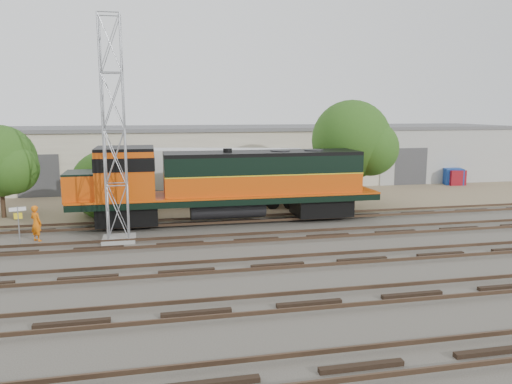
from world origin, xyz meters
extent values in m
plane|color=#47423A|center=(0.00, 0.00, 0.00)|extent=(140.00, 140.00, 0.00)
cube|color=#726047|center=(0.00, 15.00, 0.01)|extent=(80.00, 16.00, 0.02)
cube|color=black|center=(0.00, -12.00, 0.07)|extent=(80.00, 2.40, 0.14)
cube|color=#4C3828|center=(0.00, -12.75, 0.21)|extent=(80.00, 0.08, 0.14)
cube|color=#4C3828|center=(0.00, -11.25, 0.21)|extent=(80.00, 0.08, 0.14)
cube|color=black|center=(0.00, -7.50, 0.07)|extent=(80.00, 2.40, 0.14)
cube|color=#4C3828|center=(0.00, -8.25, 0.21)|extent=(80.00, 0.08, 0.14)
cube|color=#4C3828|center=(0.00, -6.75, 0.21)|extent=(80.00, 0.08, 0.14)
cube|color=black|center=(0.00, -3.00, 0.07)|extent=(80.00, 2.40, 0.14)
cube|color=#4C3828|center=(0.00, -3.75, 0.21)|extent=(80.00, 0.08, 0.14)
cube|color=#4C3828|center=(0.00, -2.25, 0.21)|extent=(80.00, 0.08, 0.14)
cube|color=black|center=(0.00, 1.50, 0.07)|extent=(80.00, 2.40, 0.14)
cube|color=#4C3828|center=(0.00, 0.75, 0.21)|extent=(80.00, 0.08, 0.14)
cube|color=#4C3828|center=(0.00, 2.25, 0.21)|extent=(80.00, 0.08, 0.14)
cube|color=black|center=(0.00, 6.00, 0.07)|extent=(80.00, 2.40, 0.14)
cube|color=#4C3828|center=(0.00, 5.25, 0.21)|extent=(80.00, 0.08, 0.14)
cube|color=#4C3828|center=(0.00, 6.75, 0.21)|extent=(80.00, 0.08, 0.14)
cube|color=beige|center=(0.00, 23.00, 2.50)|extent=(58.00, 10.00, 5.00)
cube|color=#59595B|center=(0.00, 23.00, 5.15)|extent=(58.40, 10.40, 0.30)
cube|color=#999993|center=(22.00, 17.95, 2.50)|extent=(14.00, 0.10, 5.00)
cube|color=#333335|center=(-14.00, 17.94, 1.70)|extent=(3.20, 0.12, 3.40)
cube|color=#333335|center=(-6.00, 17.94, 1.70)|extent=(3.20, 0.12, 3.40)
cube|color=#333335|center=(2.00, 17.94, 1.70)|extent=(3.20, 0.12, 3.40)
cube|color=#333335|center=(10.00, 17.94, 1.70)|extent=(3.20, 0.12, 3.40)
cube|color=#333335|center=(18.00, 17.94, 1.70)|extent=(3.20, 0.12, 3.40)
cube|color=black|center=(-6.77, 6.00, 0.82)|extent=(3.47, 2.60, 1.09)
cube|color=black|center=(5.16, 6.00, 0.82)|extent=(3.47, 2.60, 1.09)
cube|color=black|center=(-0.80, 6.00, 1.55)|extent=(18.45, 3.26, 0.38)
cylinder|color=black|center=(-0.80, 6.00, 0.88)|extent=(4.56, 1.19, 1.19)
cube|color=#C04309|center=(1.37, 6.00, 2.40)|extent=(11.94, 2.82, 1.30)
cube|color=black|center=(1.37, 6.00, 3.59)|extent=(11.94, 2.82, 1.09)
cube|color=black|center=(1.37, 6.00, 4.24)|extent=(11.94, 2.82, 0.22)
cube|color=#C04309|center=(-6.77, 6.00, 3.16)|extent=(3.26, 3.26, 2.82)
cube|color=black|center=(-6.77, 6.00, 4.65)|extent=(3.26, 3.26, 0.17)
cube|color=#C04309|center=(-9.27, 6.00, 2.50)|extent=(1.74, 2.60, 1.52)
cube|color=gray|center=(-7.11, 3.01, 0.10)|extent=(1.70, 1.70, 0.20)
cylinder|color=gray|center=(-7.63, 3.53, 5.86)|extent=(0.08, 0.08, 11.32)
cylinder|color=gray|center=(-6.59, 3.53, 5.86)|extent=(0.08, 0.08, 11.32)
cylinder|color=gray|center=(-7.63, 2.49, 5.86)|extent=(0.08, 0.08, 11.32)
cylinder|color=gray|center=(-6.59, 2.49, 5.86)|extent=(0.08, 0.08, 11.32)
cylinder|color=gray|center=(-12.10, 3.50, 0.98)|extent=(0.06, 0.06, 1.96)
cube|color=white|center=(-12.10, 3.50, 1.83)|extent=(0.78, 0.24, 0.20)
cube|color=yellow|center=(-12.10, 3.50, 1.47)|extent=(0.40, 0.14, 0.31)
imported|color=orange|center=(-11.35, 3.91, 0.96)|extent=(0.83, 0.80, 1.91)
cube|color=silver|center=(-1.33, 11.73, 2.71)|extent=(13.56, 5.68, 2.76)
cube|color=black|center=(3.75, 10.52, 0.51)|extent=(2.98, 3.06, 1.02)
cube|color=black|center=(-6.55, 11.93, 0.67)|extent=(0.15, 0.15, 1.33)
cube|color=black|center=(-6.07, 13.92, 0.67)|extent=(0.15, 0.15, 1.33)
cube|color=navy|center=(21.98, 17.30, 0.75)|extent=(1.97, 1.90, 1.50)
cube|color=maroon|center=(22.04, 17.10, 0.70)|extent=(1.56, 1.46, 1.40)
cylinder|color=#382619|center=(-14.67, 10.46, 1.04)|extent=(0.28, 0.28, 2.08)
sphere|color=#1C4212|center=(-13.76, 9.78, 3.22)|extent=(3.18, 3.18, 3.18)
cylinder|color=#382619|center=(-8.22, 9.92, 0.21)|extent=(0.31, 0.31, 0.41)
sphere|color=#1C4212|center=(-8.22, 9.92, 1.99)|extent=(4.52, 4.52, 4.52)
sphere|color=#1C4212|center=(-7.32, 9.25, 1.54)|extent=(3.16, 3.16, 3.16)
cylinder|color=#382619|center=(8.69, 9.83, 1.40)|extent=(0.32, 0.32, 2.80)
sphere|color=#1C4212|center=(8.69, 9.83, 4.76)|extent=(5.60, 5.60, 5.60)
sphere|color=#1C4212|center=(9.81, 8.99, 4.20)|extent=(3.92, 3.92, 3.92)
camera|label=1|loc=(-5.36, -23.55, 6.88)|focal=35.00mm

